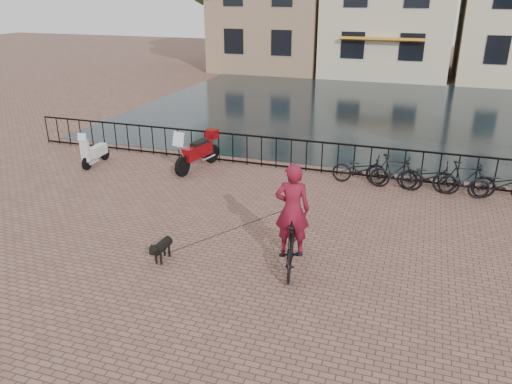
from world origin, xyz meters
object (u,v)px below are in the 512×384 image
(dog, at_px, (162,249))
(scooter, at_px, (95,146))
(cyclist, at_px, (292,224))
(motorcycle, at_px, (197,147))

(dog, relative_size, scooter, 0.58)
(cyclist, xyz_separation_m, motorcycle, (-4.45, 5.04, -0.29))
(dog, bearing_deg, scooter, 137.07)
(dog, xyz_separation_m, motorcycle, (-1.76, 5.59, 0.47))
(cyclist, distance_m, motorcycle, 6.73)
(scooter, bearing_deg, dog, -46.04)
(cyclist, relative_size, dog, 3.38)
(dog, distance_m, motorcycle, 5.88)
(dog, height_order, scooter, scooter)
(dog, bearing_deg, motorcycle, 108.26)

